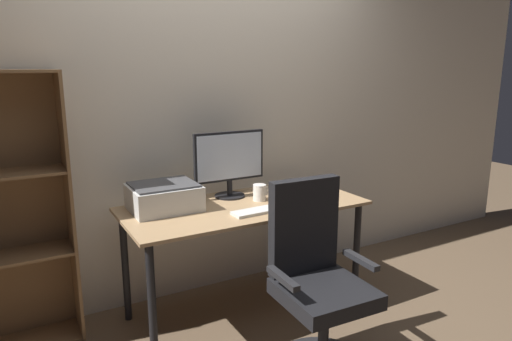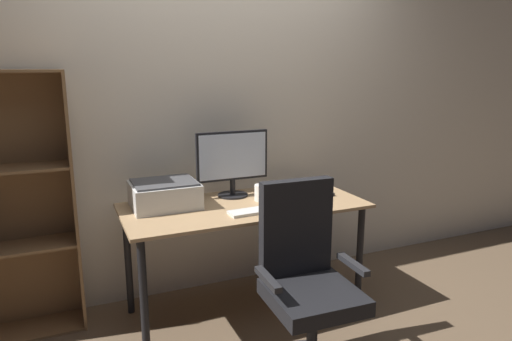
% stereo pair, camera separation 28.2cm
% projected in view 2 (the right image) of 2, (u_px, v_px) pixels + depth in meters
% --- Properties ---
extents(ground_plane, '(12.00, 12.00, 0.00)m').
position_uv_depth(ground_plane, '(245.00, 310.00, 3.05)').
color(ground_plane, brown).
extents(back_wall, '(6.40, 0.10, 2.60)m').
position_uv_depth(back_wall, '(216.00, 108.00, 3.22)').
color(back_wall, beige).
rests_on(back_wall, ground).
extents(desk, '(1.51, 0.69, 0.74)m').
position_uv_depth(desk, '(244.00, 217.00, 2.90)').
color(desk, tan).
rests_on(desk, ground).
extents(monitor, '(0.49, 0.20, 0.44)m').
position_uv_depth(monitor, '(232.00, 160.00, 3.01)').
color(monitor, black).
rests_on(monitor, desk).
extents(keyboard, '(0.29, 0.12, 0.02)m').
position_uv_depth(keyboard, '(253.00, 211.00, 2.71)').
color(keyboard, silver).
rests_on(keyboard, desk).
extents(mouse, '(0.06, 0.10, 0.03)m').
position_uv_depth(mouse, '(289.00, 205.00, 2.80)').
color(mouse, black).
rests_on(mouse, desk).
extents(coffee_mug, '(0.10, 0.08, 0.10)m').
position_uv_depth(coffee_mug, '(261.00, 193.00, 2.95)').
color(coffee_mug, white).
rests_on(coffee_mug, desk).
extents(laptop, '(0.33, 0.25, 0.02)m').
position_uv_depth(laptop, '(306.00, 193.00, 3.10)').
color(laptop, '#2D2D30').
rests_on(laptop, desk).
extents(printer, '(0.40, 0.34, 0.16)m').
position_uv_depth(printer, '(165.00, 194.00, 2.81)').
color(printer, silver).
rests_on(printer, desk).
extents(office_chair, '(0.54, 0.54, 1.01)m').
position_uv_depth(office_chair, '(306.00, 289.00, 2.38)').
color(office_chair, '#232326').
rests_on(office_chair, ground).
extents(bookshelf, '(0.68, 0.28, 1.57)m').
position_uv_depth(bookshelf, '(11.00, 208.00, 2.67)').
color(bookshelf, brown).
rests_on(bookshelf, ground).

